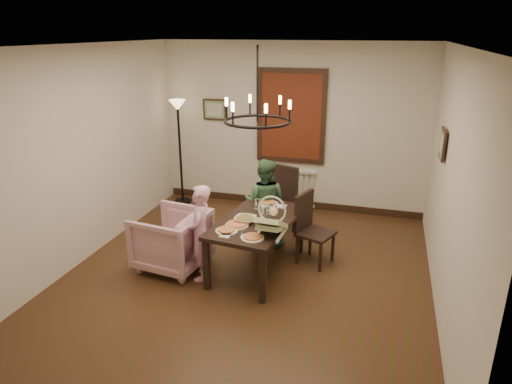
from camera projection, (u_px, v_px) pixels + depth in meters
The scene contains 17 objects.
room_shell at pixel (256, 161), 5.71m from camera, with size 4.51×5.00×2.81m.
dining_table at pixel (257, 226), 5.77m from camera, with size 1.02×1.59×0.70m.
chair_far at pixel (277, 201), 6.85m from camera, with size 0.46×0.46×1.04m, color black, non-canonical shape.
chair_right at pixel (316, 230), 5.98m from camera, with size 0.42×0.42×0.97m, color black, non-canonical shape.
armchair at pixel (172, 240), 5.92m from camera, with size 0.83×0.85×0.77m, color #CF9FB1.
elderly_woman at pixel (201, 241), 5.62m from camera, with size 0.37×0.24×1.01m, color #E9A4C9.
seated_man at pixel (264, 209), 6.53m from camera, with size 0.52×0.40×1.06m, color #416E48.
baby_bouncer at pixel (271, 222), 5.28m from camera, with size 0.36×0.49×0.32m, color beige, non-canonical shape.
salad_bowl at pixel (245, 219), 5.65m from camera, with size 0.32×0.32×0.08m, color white.
pizza_platter at pixel (237, 225), 5.54m from camera, with size 0.29×0.29×0.04m, color tan.
drinking_glass at pixel (267, 213), 5.74m from camera, with size 0.08×0.08×0.15m, color silver.
window_blinds at pixel (291, 116), 7.54m from camera, with size 1.00×0.03×1.40m, color maroon.
radiator at pixel (289, 187), 7.98m from camera, with size 0.92×0.12×0.62m, color silver, non-canonical shape.
picture_back at pixel (215, 110), 7.88m from camera, with size 0.42×0.03×0.36m, color black.
picture_right at pixel (443, 144), 5.53m from camera, with size 0.42×0.03×0.36m, color black.
floor_lamp at pixel (180, 154), 7.99m from camera, with size 0.30×0.30×1.80m, color black, non-canonical shape.
chandelier at pixel (257, 121), 5.32m from camera, with size 0.80×0.80×0.04m, color black.
Camera 1 is at (1.54, -4.92, 2.97)m, focal length 32.00 mm.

